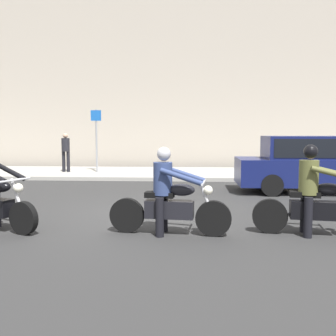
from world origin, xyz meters
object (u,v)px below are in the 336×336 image
Objects in this scene: parked_sedan_navy at (312,164)px; street_sign_post at (96,134)px; motorcycle_with_rider_olive at (314,199)px; pedestrian_bystander at (66,149)px; motorcycle_with_rider_denim_blue at (169,199)px.

parked_sedan_navy is 1.78× the size of street_sign_post.
pedestrian_bystander is (-7.55, 9.26, 0.44)m from motorcycle_with_rider_olive.
motorcycle_with_rider_denim_blue is at bearing -62.11° from pedestrian_bystander.
parked_sedan_navy is 8.85m from street_sign_post.
pedestrian_bystander reaches higher than parked_sedan_navy.
motorcycle_with_rider_olive is 0.46× the size of parked_sedan_navy.
motorcycle_with_rider_denim_blue is 1.35× the size of pedestrian_bystander.
parked_sedan_navy is at bearing 73.48° from motorcycle_with_rider_olive.
street_sign_post reaches higher than pedestrian_bystander.
street_sign_post is 1.47m from pedestrian_bystander.
pedestrian_bystander reaches higher than motorcycle_with_rider_denim_blue.
motorcycle_with_rider_olive is at bearing 2.13° from motorcycle_with_rider_denim_blue.
motorcycle_with_rider_denim_blue is 0.47× the size of parked_sedan_navy.
motorcycle_with_rider_olive is at bearing -106.52° from parked_sedan_navy.
parked_sedan_navy is 2.86× the size of pedestrian_bystander.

